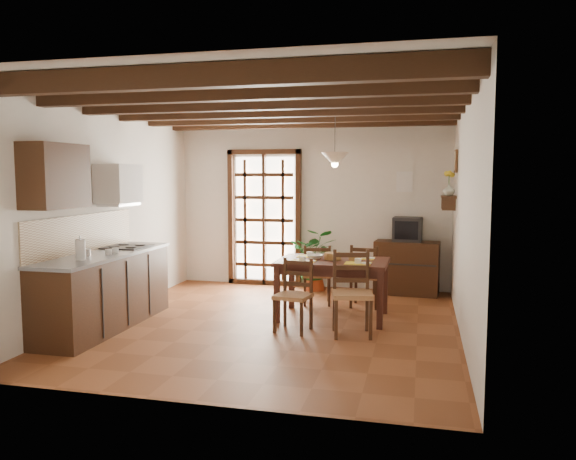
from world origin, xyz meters
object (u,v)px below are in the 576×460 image
(chair_far_left, at_px, (317,285))
(pendant_lamp, at_px, (335,158))
(chair_near_right, at_px, (352,309))
(potted_plant, at_px, (314,255))
(kitchen_counter, at_px, (105,289))
(chair_far_right, at_px, (366,287))
(crt_tv, at_px, (407,229))
(chair_near_left, at_px, (293,309))
(sideboard, at_px, (407,268))
(dining_table, at_px, (333,267))

(chair_far_left, bearing_deg, pendant_lamp, 107.26)
(chair_near_right, distance_m, chair_far_left, 1.60)
(chair_near_right, bearing_deg, potted_plant, 98.58)
(kitchen_counter, relative_size, chair_far_left, 2.59)
(chair_far_left, xyz_separation_m, chair_far_right, (0.70, -0.01, 0.01))
(chair_near_right, height_order, crt_tv, crt_tv)
(potted_plant, bearing_deg, kitchen_counter, -126.48)
(chair_near_left, height_order, sideboard, chair_near_left)
(kitchen_counter, distance_m, chair_near_left, 2.31)
(kitchen_counter, height_order, crt_tv, kitchen_counter)
(dining_table, distance_m, sideboard, 1.96)
(sideboard, bearing_deg, chair_near_right, -97.71)
(potted_plant, xyz_separation_m, pendant_lamp, (0.56, -1.59, 1.51))
(chair_near_right, relative_size, chair_far_right, 1.10)
(chair_far_right, bearing_deg, chair_near_right, 94.37)
(chair_near_left, relative_size, sideboard, 0.88)
(chair_far_right, height_order, potted_plant, potted_plant)
(kitchen_counter, relative_size, chair_far_right, 2.53)
(pendant_lamp, bearing_deg, sideboard, 61.17)
(dining_table, bearing_deg, potted_plant, 109.04)
(chair_far_left, xyz_separation_m, crt_tv, (1.24, 1.00, 0.75))
(chair_near_left, distance_m, chair_far_right, 1.60)
(potted_plant, height_order, pendant_lamp, pendant_lamp)
(dining_table, bearing_deg, crt_tv, 63.12)
(dining_table, bearing_deg, chair_near_right, -64.14)
(chair_near_right, height_order, sideboard, chair_near_right)
(kitchen_counter, distance_m, sideboard, 4.52)
(dining_table, relative_size, chair_far_right, 1.59)
(chair_far_right, bearing_deg, pendant_lamp, 64.89)
(chair_far_left, height_order, potted_plant, potted_plant)
(chair_far_right, bearing_deg, kitchen_counter, 36.36)
(chair_far_right, xyz_separation_m, crt_tv, (0.54, 1.00, 0.74))
(chair_far_left, height_order, sideboard, chair_far_left)
(dining_table, distance_m, potted_plant, 1.79)
(chair_far_left, relative_size, potted_plant, 0.41)
(chair_near_left, distance_m, pendant_lamp, 2.02)
(sideboard, bearing_deg, chair_near_left, -112.12)
(potted_plant, bearing_deg, chair_far_right, -46.58)
(pendant_lamp, bearing_deg, crt_tv, 61.08)
(chair_far_right, relative_size, pendant_lamp, 1.05)
(kitchen_counter, bearing_deg, crt_tv, 38.67)
(chair_near_right, xyz_separation_m, potted_plant, (-0.91, 2.42, 0.26))
(kitchen_counter, xyz_separation_m, crt_tv, (3.52, 2.82, 0.55))
(dining_table, height_order, pendant_lamp, pendant_lamp)
(kitchen_counter, relative_size, crt_tv, 4.92)
(sideboard, distance_m, potted_plant, 1.47)
(chair_far_left, distance_m, sideboard, 1.60)
(chair_near_left, distance_m, chair_near_right, 0.70)
(sideboard, bearing_deg, kitchen_counter, -136.25)
(potted_plant, distance_m, pendant_lamp, 2.26)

